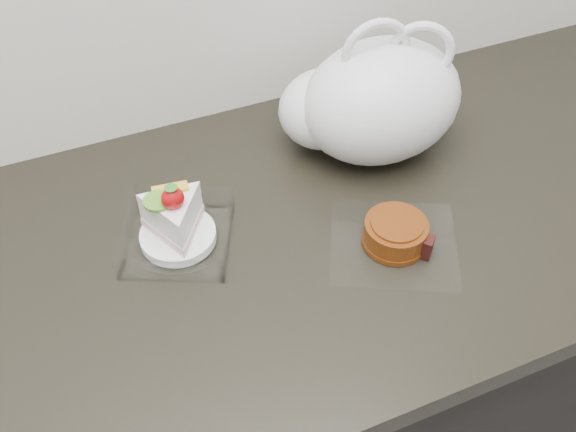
# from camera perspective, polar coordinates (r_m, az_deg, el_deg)

# --- Properties ---
(counter) EXTENTS (2.04, 0.64, 0.90)m
(counter) POSITION_cam_1_polar(r_m,az_deg,el_deg) (1.29, -7.02, -16.93)
(counter) COLOR black
(counter) RESTS_ON ground
(cake_tray) EXTENTS (0.20, 0.20, 0.12)m
(cake_tray) POSITION_cam_1_polar(r_m,az_deg,el_deg) (0.92, -9.90, -0.92)
(cake_tray) COLOR white
(cake_tray) RESTS_ON counter
(mooncake_wrap) EXTENTS (0.24, 0.23, 0.04)m
(mooncake_wrap) POSITION_cam_1_polar(r_m,az_deg,el_deg) (0.93, 9.58, -1.70)
(mooncake_wrap) COLOR white
(mooncake_wrap) RESTS_ON counter
(plastic_bag) EXTENTS (0.32, 0.27, 0.24)m
(plastic_bag) POSITION_cam_1_polar(r_m,az_deg,el_deg) (1.03, 7.31, 10.05)
(plastic_bag) COLOR white
(plastic_bag) RESTS_ON counter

